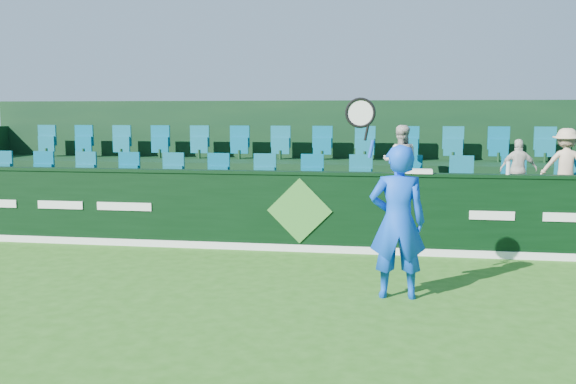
% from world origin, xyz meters
% --- Properties ---
extents(ground, '(60.00, 60.00, 0.00)m').
position_xyz_m(ground, '(0.00, 0.00, 0.00)').
color(ground, '#276317').
rests_on(ground, ground).
extents(sponsor_hoarding, '(16.00, 0.25, 1.35)m').
position_xyz_m(sponsor_hoarding, '(0.00, 4.00, 0.67)').
color(sponsor_hoarding, black).
rests_on(sponsor_hoarding, ground).
extents(stand_tier_front, '(16.00, 2.00, 0.80)m').
position_xyz_m(stand_tier_front, '(0.00, 5.10, 0.40)').
color(stand_tier_front, black).
rests_on(stand_tier_front, ground).
extents(stand_tier_back, '(16.00, 1.80, 1.30)m').
position_xyz_m(stand_tier_back, '(0.00, 7.00, 0.65)').
color(stand_tier_back, black).
rests_on(stand_tier_back, ground).
extents(stand_rear, '(16.00, 4.10, 2.60)m').
position_xyz_m(stand_rear, '(0.00, 7.44, 1.22)').
color(stand_rear, black).
rests_on(stand_rear, ground).
extents(seat_row_front, '(13.50, 0.50, 0.60)m').
position_xyz_m(seat_row_front, '(0.00, 5.50, 1.10)').
color(seat_row_front, '#0E5E74').
rests_on(seat_row_front, stand_tier_front).
extents(seat_row_back, '(13.50, 0.50, 0.60)m').
position_xyz_m(seat_row_back, '(0.00, 7.30, 1.60)').
color(seat_row_back, '#0E5E74').
rests_on(seat_row_back, stand_tier_back).
extents(tennis_player, '(1.07, 0.51, 2.55)m').
position_xyz_m(tennis_player, '(1.59, 1.45, 0.98)').
color(tennis_player, blue).
rests_on(tennis_player, ground).
extents(spectator_left, '(0.65, 0.52, 1.31)m').
position_xyz_m(spectator_left, '(1.66, 5.12, 1.45)').
color(spectator_left, beige).
rests_on(spectator_left, stand_tier_front).
extents(spectator_middle, '(0.63, 0.27, 1.07)m').
position_xyz_m(spectator_middle, '(3.71, 5.12, 1.34)').
color(spectator_middle, beige).
rests_on(spectator_middle, stand_tier_front).
extents(spectator_right, '(0.86, 0.55, 1.26)m').
position_xyz_m(spectator_right, '(4.49, 5.12, 1.43)').
color(spectator_right, '#CCB390').
rests_on(spectator_right, stand_tier_front).
extents(towel, '(0.43, 0.28, 0.06)m').
position_xyz_m(towel, '(1.94, 4.00, 1.38)').
color(towel, white).
rests_on(towel, sponsor_hoarding).
extents(drinks_bottle, '(0.07, 0.07, 0.21)m').
position_xyz_m(drinks_bottle, '(3.34, 4.00, 1.45)').
color(drinks_bottle, silver).
rests_on(drinks_bottle, sponsor_hoarding).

